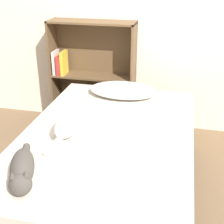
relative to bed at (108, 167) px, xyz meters
name	(u,v)px	position (x,y,z in m)	size (l,w,h in m)	color
ground_plane	(108,196)	(0.00, 0.00, -0.28)	(8.00, 8.00, 0.00)	brown
wall_back	(139,9)	(0.00, 1.34, 0.97)	(8.00, 0.06, 2.50)	silver
bed	(108,167)	(0.00, 0.00, 0.00)	(1.23, 1.86, 0.57)	#333338
pillow	(123,90)	(-0.03, 0.71, 0.34)	(0.61, 0.38, 0.10)	white
cat_light	(71,122)	(-0.26, -0.04, 0.37)	(0.19, 0.56, 0.16)	beige
cat_dark	(22,170)	(-0.33, -0.62, 0.36)	(0.27, 0.48, 0.15)	#47423D
bookshelf	(92,73)	(-0.48, 1.22, 0.30)	(0.89, 0.26, 1.15)	brown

